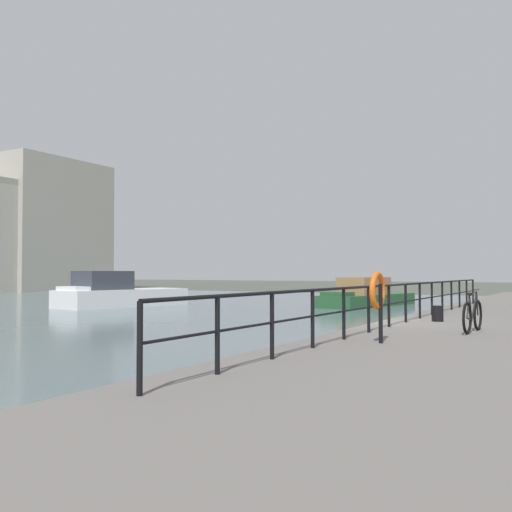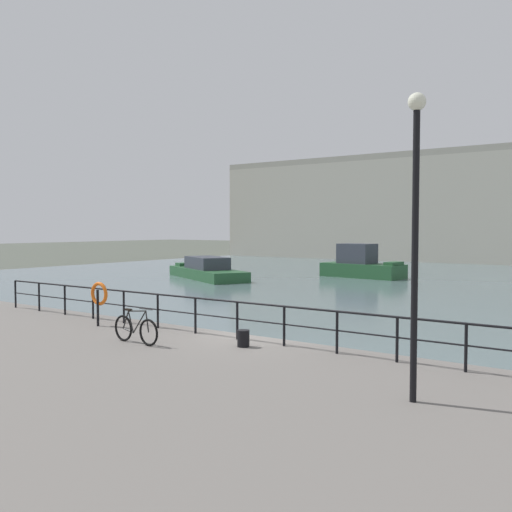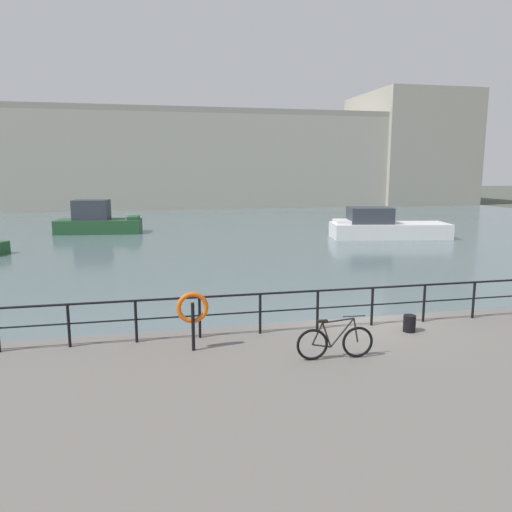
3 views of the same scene
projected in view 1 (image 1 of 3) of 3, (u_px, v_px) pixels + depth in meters
The scene contains 7 objects.
ground_plane at pixel (380, 348), 16.17m from camera, with size 240.00×240.00×0.00m, color #4C5147.
moored_harbor_tender at pixel (118, 294), 35.84m from camera, with size 8.77×4.45×2.23m.
moored_small_launch at pixel (366, 295), 36.65m from camera, with size 8.92×4.01×1.84m.
quay_railing at pixel (406, 296), 15.82m from camera, with size 21.83×0.07×1.08m.
parked_bicycle at pixel (473, 315), 13.18m from camera, with size 1.77×0.16×0.98m.
mooring_bollard at pixel (438, 314), 16.10m from camera, with size 0.32×0.32×0.44m, color black.
life_ring_stand at pixel (378, 293), 11.18m from camera, with size 0.75×0.16×1.40m.
Camera 1 is at (-15.82, -5.08, 2.14)m, focal length 40.29 mm.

